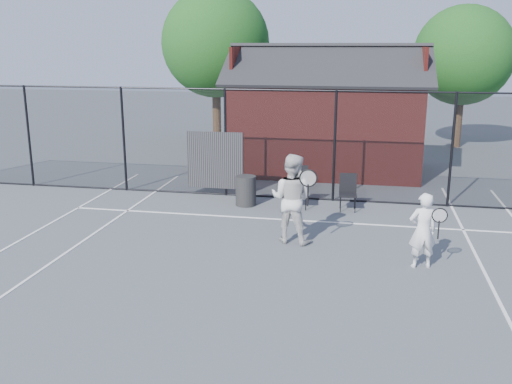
% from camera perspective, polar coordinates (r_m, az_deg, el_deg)
% --- Properties ---
extents(ground, '(80.00, 80.00, 0.00)m').
position_cam_1_polar(ground, '(11.11, 0.86, -7.33)').
color(ground, '#4F545B').
rests_on(ground, ground).
extents(court_lines, '(11.02, 18.00, 0.01)m').
position_cam_1_polar(court_lines, '(9.91, -0.51, -10.09)').
color(court_lines, silver).
rests_on(court_lines, ground).
extents(fence, '(22.04, 3.00, 3.00)m').
position_cam_1_polar(fence, '(15.53, 3.03, 4.54)').
color(fence, black).
rests_on(fence, ground).
extents(clubhouse, '(6.50, 4.36, 4.19)m').
position_cam_1_polar(clubhouse, '(19.36, 7.09, 6.91)').
color(clubhouse, maroon).
rests_on(clubhouse, ground).
extents(tree_left, '(4.48, 4.48, 6.44)m').
position_cam_1_polar(tree_left, '(24.48, -4.06, 14.61)').
color(tree_left, '#362115').
rests_on(tree_left, ground).
extents(tree_right, '(3.97, 3.97, 5.70)m').
position_cam_1_polar(tree_right, '(24.93, 20.03, 12.69)').
color(tree_right, '#362115').
rests_on(tree_right, ground).
extents(player_front, '(0.69, 0.54, 1.47)m').
position_cam_1_polar(player_front, '(11.21, 16.34, -3.72)').
color(player_front, white).
rests_on(player_front, ground).
extents(player_back, '(1.11, 0.91, 1.92)m').
position_cam_1_polar(player_back, '(12.14, 3.57, -0.65)').
color(player_back, silver).
rests_on(player_back, ground).
extents(chair_left, '(0.56, 0.58, 1.07)m').
position_cam_1_polar(chair_left, '(14.79, 4.21, 0.39)').
color(chair_left, black).
rests_on(chair_left, ground).
extents(chair_right, '(0.47, 0.49, 0.92)m').
position_cam_1_polar(chair_right, '(14.72, 9.18, -0.12)').
color(chair_right, black).
rests_on(chair_right, ground).
extents(waste_bin, '(0.65, 0.65, 0.79)m').
position_cam_1_polar(waste_bin, '(15.04, -1.03, 0.13)').
color(waste_bin, black).
rests_on(waste_bin, ground).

